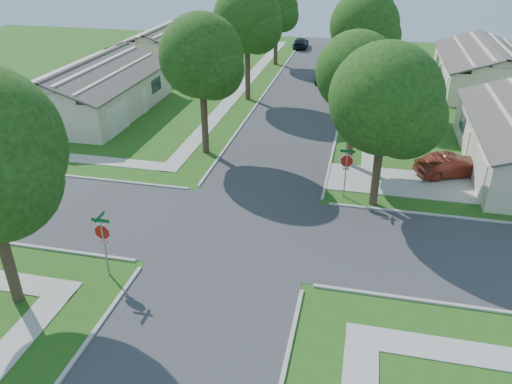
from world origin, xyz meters
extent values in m
plane|color=#215A18|center=(0.00, 0.00, 0.00)|extent=(100.00, 100.00, 0.00)
cube|color=#333335|center=(0.00, 0.00, 0.00)|extent=(7.00, 100.00, 0.02)
cube|color=#9E9B91|center=(6.10, 26.00, 0.02)|extent=(1.20, 40.00, 0.04)
cube|color=#9E9B91|center=(-6.10, 26.00, 0.02)|extent=(1.20, 40.00, 0.04)
cube|color=#9E9B91|center=(7.90, 7.10, 0.03)|extent=(8.80, 3.60, 0.05)
cube|color=gray|center=(-4.70, -4.70, 1.35)|extent=(0.06, 0.06, 2.70)
cylinder|color=white|center=(-4.70, -4.70, 2.15)|extent=(1.05, 0.02, 1.05)
cylinder|color=red|center=(-4.70, -4.70, 2.15)|extent=(0.90, 0.03, 0.90)
cube|color=red|center=(-4.70, -4.70, 1.68)|extent=(0.34, 0.03, 0.12)
cube|color=white|center=(-4.70, -4.70, 1.68)|extent=(0.30, 0.03, 0.08)
cube|color=#0C5426|center=(-4.70, -4.70, 2.72)|extent=(0.80, 0.02, 0.16)
cube|color=#0C5426|center=(-4.70, -4.70, 2.90)|extent=(0.02, 0.80, 0.16)
cube|color=gray|center=(4.70, 4.70, 1.35)|extent=(0.06, 0.06, 2.70)
cylinder|color=white|center=(4.70, 4.70, 2.15)|extent=(1.05, 0.02, 1.05)
cylinder|color=red|center=(4.70, 4.70, 2.15)|extent=(0.90, 0.03, 0.90)
cube|color=red|center=(4.70, 4.70, 1.68)|extent=(0.34, 0.03, 0.12)
cube|color=white|center=(4.70, 4.70, 1.68)|extent=(0.30, 0.03, 0.08)
cube|color=#0C5426|center=(4.70, 4.70, 2.72)|extent=(0.80, 0.02, 0.16)
cube|color=#0C5426|center=(4.70, 4.70, 2.90)|extent=(0.02, 0.80, 0.16)
cylinder|color=#38281C|center=(4.70, 9.00, 1.98)|extent=(0.44, 0.44, 3.95)
sphere|color=#14340D|center=(4.70, 9.00, 5.88)|extent=(4.80, 4.80, 4.80)
sphere|color=#14340D|center=(5.54, 8.52, 5.28)|extent=(3.46, 3.46, 3.46)
sphere|color=#14340D|center=(3.98, 9.60, 5.40)|extent=(3.26, 3.26, 3.26)
cylinder|color=#38281C|center=(4.70, 21.00, 2.15)|extent=(0.44, 0.44, 4.30)
sphere|color=#14340D|center=(4.70, 21.00, 6.51)|extent=(5.40, 5.40, 5.40)
sphere|color=#14340D|center=(5.65, 20.46, 5.84)|extent=(3.89, 3.89, 3.89)
sphere|color=#14340D|center=(3.89, 21.68, 5.97)|extent=(3.67, 3.67, 3.67)
cylinder|color=#38281C|center=(4.70, 34.00, 2.10)|extent=(0.44, 0.44, 4.20)
sphere|color=#14340D|center=(4.70, 34.00, 6.22)|extent=(5.00, 5.00, 5.00)
sphere|color=#14340D|center=(5.58, 33.50, 5.60)|extent=(3.60, 3.60, 3.60)
sphere|color=#14340D|center=(3.95, 34.62, 5.72)|extent=(3.40, 3.40, 3.40)
cylinder|color=#38281C|center=(-4.70, 9.00, 2.12)|extent=(0.44, 0.44, 4.25)
sphere|color=#14340D|center=(-4.70, 9.00, 6.37)|extent=(5.20, 5.20, 5.20)
sphere|color=#14340D|center=(-3.79, 8.48, 5.72)|extent=(3.74, 3.74, 3.74)
sphere|color=#14340D|center=(-5.48, 9.65, 5.85)|extent=(3.54, 3.54, 3.54)
cylinder|color=#38281C|center=(-4.70, 21.00, 2.22)|extent=(0.44, 0.44, 4.44)
sphere|color=#14340D|center=(-4.70, 21.00, 6.76)|extent=(5.60, 5.60, 5.60)
sphere|color=#14340D|center=(-3.72, 20.44, 6.06)|extent=(4.03, 4.03, 4.03)
sphere|color=#14340D|center=(-5.54, 21.70, 6.20)|extent=(3.81, 3.81, 3.81)
cylinder|color=#38281C|center=(-4.70, 34.00, 1.95)|extent=(0.44, 0.44, 3.90)
sphere|color=#14340D|center=(-4.70, 34.00, 5.74)|extent=(4.60, 4.60, 4.60)
sphere|color=#14340D|center=(-3.90, 33.54, 5.16)|extent=(3.31, 3.31, 3.31)
sphere|color=#14340D|center=(-5.39, 34.58, 5.28)|extent=(3.13, 3.13, 3.13)
cylinder|color=#38281C|center=(-7.50, -7.00, 2.02)|extent=(0.44, 0.44, 4.04)
cylinder|color=#38281C|center=(6.30, 4.20, 1.77)|extent=(0.44, 0.44, 3.54)
sphere|color=#14340D|center=(6.30, 4.20, 5.86)|extent=(5.60, 5.60, 5.60)
sphere|color=#14340D|center=(7.28, 3.64, 5.16)|extent=(4.03, 4.03, 4.03)
sphere|color=#14340D|center=(5.46, 4.90, 5.30)|extent=(3.81, 3.81, 3.81)
cube|color=#453F3B|center=(14.00, 11.00, 3.45)|extent=(4.42, 13.60, 1.56)
cube|color=silver|center=(11.97, 7.10, 1.10)|extent=(0.06, 3.20, 2.20)
cube|color=silver|center=(11.97, 11.65, 1.00)|extent=(0.06, 0.90, 2.00)
cube|color=#1E2633|center=(11.97, 14.25, 1.55)|extent=(0.06, 1.80, 1.10)
cube|color=beige|center=(16.00, 29.00, 1.40)|extent=(8.00, 13.00, 2.80)
cube|color=#453F3B|center=(14.00, 29.00, 3.45)|extent=(4.42, 13.60, 1.56)
cube|color=silver|center=(11.97, 25.10, 1.10)|extent=(0.06, 3.20, 2.20)
cube|color=silver|center=(11.97, 29.65, 1.00)|extent=(0.06, 0.90, 2.00)
cube|color=#1E2633|center=(11.97, 32.25, 1.55)|extent=(0.06, 1.80, 1.10)
cube|color=beige|center=(-16.00, 15.00, 1.40)|extent=(8.00, 13.00, 2.80)
cube|color=#453F3B|center=(-14.00, 15.00, 3.45)|extent=(4.42, 13.60, 1.56)
cube|color=#453F3B|center=(-18.00, 15.00, 3.45)|extent=(4.42, 13.60, 1.56)
cube|color=silver|center=(-11.97, 11.10, 1.10)|extent=(0.06, 3.20, 2.20)
cube|color=silver|center=(-11.97, 15.65, 1.00)|extent=(0.06, 0.90, 2.00)
cube|color=#1E2633|center=(-11.97, 18.25, 1.55)|extent=(0.06, 1.80, 1.10)
cube|color=beige|center=(-16.00, 32.00, 1.40)|extent=(8.00, 13.00, 2.80)
cube|color=#453F3B|center=(-14.00, 32.00, 3.45)|extent=(4.42, 13.60, 1.56)
cube|color=#453F3B|center=(-18.00, 32.00, 3.45)|extent=(4.42, 13.60, 1.56)
cube|color=silver|center=(-11.97, 28.10, 1.10)|extent=(0.06, 3.20, 2.20)
cube|color=silver|center=(-11.97, 32.65, 1.00)|extent=(0.06, 0.90, 2.00)
cube|color=#1E2633|center=(-11.97, 35.25, 1.55)|extent=(0.06, 1.80, 1.10)
imported|color=#501910|center=(10.73, 8.70, 0.68)|extent=(4.38, 3.01, 1.37)
imported|color=black|center=(1.20, 27.99, 0.64)|extent=(1.64, 3.83, 1.29)
imported|color=black|center=(-3.20, 43.10, 0.61)|extent=(1.85, 4.26, 1.22)
camera|label=1|loc=(5.28, -20.26, 13.23)|focal=35.00mm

